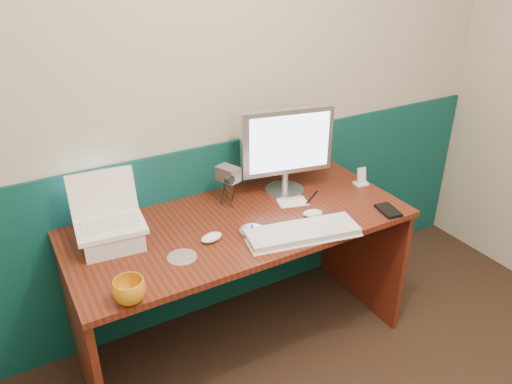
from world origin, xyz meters
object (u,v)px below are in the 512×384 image
keyboard (302,233)px  mug (129,291)px  camcorder (228,185)px  laptop (107,204)px  desk (241,285)px  monitor (286,150)px

keyboard → mug: mug is taller
keyboard → camcorder: bearing=121.4°
laptop → camcorder: 0.61m
laptop → keyboard: 0.85m
mug → laptop: bearing=83.7°
camcorder → mug: bearing=-164.3°
desk → mug: mug is taller
laptop → keyboard: (0.75, -0.34, -0.19)m
desk → mug: bearing=-153.3°
mug → desk: bearing=26.7°
laptop → mug: bearing=-90.7°
keyboard → mug: (-0.80, -0.06, 0.03)m
laptop → camcorder: (0.60, 0.08, -0.10)m
laptop → mug: laptop is taller
laptop → monitor: bearing=9.6°
desk → keyboard: keyboard is taller
monitor → mug: size_ratio=3.91×
monitor → mug: bearing=-142.8°
keyboard → camcorder: size_ratio=2.32×
laptop → monitor: monitor is taller
desk → mug: size_ratio=13.35×
camcorder → monitor: bearing=-24.8°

